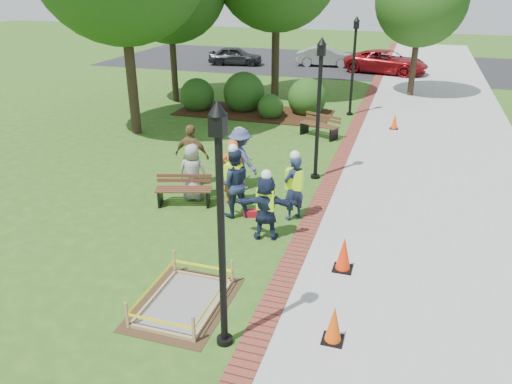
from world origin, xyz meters
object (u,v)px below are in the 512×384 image
(hivis_worker_b, at_px, (294,186))
(hivis_worker_c, at_px, (234,181))
(cone_front, at_px, (334,325))
(wet_concrete_pad, at_px, (183,294))
(lamp_near, at_px, (221,214))
(bench_near, at_px, (184,196))
(hivis_worker_a, at_px, (266,205))

(hivis_worker_b, relative_size, hivis_worker_c, 0.94)
(cone_front, bearing_deg, wet_concrete_pad, 176.12)
(hivis_worker_b, distance_m, hivis_worker_c, 1.56)
(hivis_worker_c, bearing_deg, lamp_near, -72.15)
(wet_concrete_pad, relative_size, hivis_worker_c, 1.16)
(hivis_worker_c, bearing_deg, cone_front, -51.44)
(bench_near, relative_size, hivis_worker_b, 0.86)
(wet_concrete_pad, relative_size, cone_front, 3.15)
(lamp_near, height_order, hivis_worker_b, lamp_near)
(hivis_worker_c, bearing_deg, hivis_worker_b, 10.98)
(bench_near, relative_size, cone_front, 2.19)
(wet_concrete_pad, relative_size, hivis_worker_b, 1.24)
(wet_concrete_pad, bearing_deg, hivis_worker_b, 74.91)
(lamp_near, xyz_separation_m, hivis_worker_a, (-0.38, 3.82, -1.60))
(cone_front, xyz_separation_m, hivis_worker_a, (-2.17, 3.23, 0.53))
(cone_front, bearing_deg, bench_near, 137.98)
(wet_concrete_pad, distance_m, hivis_worker_c, 4.04)
(hivis_worker_a, distance_m, hivis_worker_c, 1.47)
(cone_front, xyz_separation_m, hivis_worker_c, (-3.31, 4.15, 0.63))
(bench_near, relative_size, lamp_near, 0.38)
(bench_near, height_order, hivis_worker_a, hivis_worker_a)
(hivis_worker_c, bearing_deg, hivis_worker_a, -38.77)
(cone_front, relative_size, lamp_near, 0.17)
(wet_concrete_pad, height_order, bench_near, bench_near)
(cone_front, bearing_deg, hivis_worker_c, 128.56)
(hivis_worker_a, height_order, hivis_worker_b, hivis_worker_b)
(wet_concrete_pad, height_order, lamp_near, lamp_near)
(wet_concrete_pad, xyz_separation_m, bench_near, (-1.92, 4.17, 0.03))
(lamp_near, xyz_separation_m, hivis_worker_c, (-1.53, 4.74, -1.50))
(hivis_worker_b, bearing_deg, lamp_near, -90.01)
(hivis_worker_a, distance_m, hivis_worker_b, 1.27)
(wet_concrete_pad, distance_m, hivis_worker_b, 4.45)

